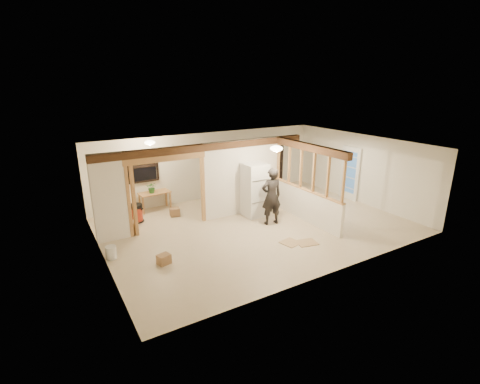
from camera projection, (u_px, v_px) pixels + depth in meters
floor at (257, 225)px, 10.85m from camera, size 9.00×6.50×0.01m
ceiling at (258, 146)px, 10.09m from camera, size 9.00×6.50×0.01m
wall_back at (210, 166)px, 13.13m from camera, size 9.00×0.01×2.50m
wall_front at (336, 223)px, 7.81m from camera, size 9.00×0.01×2.50m
wall_left at (100, 215)px, 8.29m from camera, size 0.01×6.50×2.50m
wall_right at (360, 169)px, 12.65m from camera, size 0.01×6.50×2.50m
partition_left_stub at (109, 198)px, 9.49m from camera, size 0.90×0.12×2.50m
partition_center at (242, 177)px, 11.55m from camera, size 2.80×0.12×2.50m
doorway_frame at (168, 194)px, 10.34m from camera, size 2.46×0.14×2.20m
header_beam_back at (209, 147)px, 10.62m from camera, size 7.00×0.18×0.22m
header_beam_right at (309, 147)px, 10.57m from camera, size 0.18×3.30×0.22m
pony_wall at (305, 205)px, 11.15m from camera, size 0.12×3.20×1.00m
stud_partition at (307, 170)px, 10.79m from camera, size 0.14×3.20×1.32m
window_back at (141, 166)px, 11.72m from camera, size 1.12×0.10×1.10m
french_door at (350, 173)px, 13.02m from camera, size 0.12×0.86×2.00m
ceiling_dome_main at (276, 148)px, 9.83m from camera, size 0.36×0.36×0.16m
ceiling_dome_util at (150, 143)px, 10.77m from camera, size 0.32×0.32×0.14m
hanging_bulb at (174, 154)px, 10.53m from camera, size 0.07×0.07×0.07m
refrigerator at (255, 190)px, 11.43m from camera, size 0.73×0.71×1.77m
woman at (271, 196)px, 10.72m from camera, size 0.71×0.52×1.81m
work_table at (155, 201)px, 12.04m from camera, size 1.09×0.62×0.66m
potted_plant at (152, 187)px, 11.80m from camera, size 0.42×0.40×0.38m
shop_vac at (136, 213)px, 11.03m from camera, size 0.47×0.47×0.60m
bookshelf at (272, 167)px, 14.39m from camera, size 0.89×0.30×1.78m
bucket at (111, 253)px, 8.77m from camera, size 0.33×0.33×0.34m
box_util_a at (175, 212)px, 11.57m from camera, size 0.35×0.31×0.27m
box_util_b at (130, 227)px, 10.30m from camera, size 0.38×0.38×0.32m
box_front at (164, 259)px, 8.54m from camera, size 0.36×0.32×0.25m
floor_panel_near at (290, 243)px, 9.68m from camera, size 0.56×0.56×0.02m
floor_panel_far at (307, 243)px, 9.67m from camera, size 0.64×0.56×0.02m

